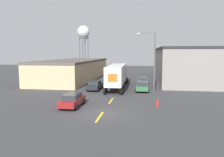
% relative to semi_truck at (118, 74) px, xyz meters
% --- Properties ---
extents(ground_plane, '(160.00, 160.00, 0.00)m').
position_rel_semi_truck_xyz_m(ground_plane, '(0.47, -16.62, -2.38)').
color(ground_plane, '#333335').
extents(road_centerline, '(0.20, 17.55, 0.01)m').
position_rel_semi_truck_xyz_m(road_centerline, '(0.47, -10.55, -2.38)').
color(road_centerline, gold).
rests_on(road_centerline, ground_plane).
extents(warehouse_left, '(9.89, 28.60, 4.45)m').
position_rel_semi_truck_xyz_m(warehouse_left, '(-11.32, 10.34, -0.16)').
color(warehouse_left, tan).
rests_on(warehouse_left, ground_plane).
extents(warehouse_right, '(14.10, 30.07, 7.08)m').
position_rel_semi_truck_xyz_m(warehouse_right, '(14.36, 13.26, 1.16)').
color(warehouse_right, slate).
rests_on(warehouse_right, ground_plane).
extents(semi_truck, '(3.11, 15.27, 3.99)m').
position_rel_semi_truck_xyz_m(semi_truck, '(0.00, 0.00, 0.00)').
color(semi_truck, silver).
rests_on(semi_truck, ground_plane).
extents(parked_car_left_far, '(2.04, 4.61, 1.48)m').
position_rel_semi_truck_xyz_m(parked_car_left_far, '(-3.36, -3.03, -1.61)').
color(parked_car_left_far, black).
rests_on(parked_car_left_far, ground_plane).
extents(parked_car_right_far, '(2.04, 4.61, 1.48)m').
position_rel_semi_truck_xyz_m(parked_car_right_far, '(4.30, 3.58, -1.61)').
color(parked_car_right_far, '#B2B2B7').
rests_on(parked_car_right_far, ground_plane).
extents(parked_car_left_near, '(2.04, 4.61, 1.48)m').
position_rel_semi_truck_xyz_m(parked_car_left_near, '(-3.36, -14.23, -1.61)').
color(parked_car_left_near, maroon).
rests_on(parked_car_left_near, ground_plane).
extents(parked_car_right_mid, '(2.04, 4.61, 1.48)m').
position_rel_semi_truck_xyz_m(parked_car_right_mid, '(4.30, -2.82, -1.61)').
color(parked_car_right_mid, '#2D5B38').
rests_on(parked_car_right_mid, ground_plane).
extents(water_tower, '(4.57, 4.57, 15.94)m').
position_rel_semi_truck_xyz_m(water_tower, '(-17.92, 41.79, 10.92)').
color(water_tower, '#47474C').
rests_on(water_tower, ground_plane).
extents(street_lamp, '(2.85, 0.32, 9.16)m').
position_rel_semi_truck_xyz_m(street_lamp, '(5.77, -3.65, 2.89)').
color(street_lamp, '#4C4C51').
rests_on(street_lamp, ground_plane).
extents(fire_hydrant, '(0.22, 0.22, 0.88)m').
position_rel_semi_truck_xyz_m(fire_hydrant, '(6.11, -13.06, -1.95)').
color(fire_hydrant, red).
rests_on(fire_hydrant, ground_plane).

